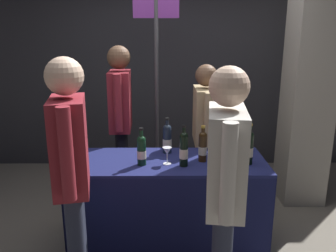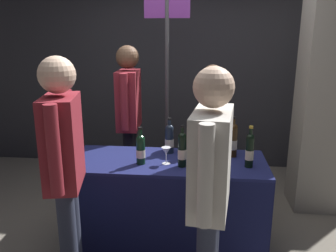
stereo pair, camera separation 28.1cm
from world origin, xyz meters
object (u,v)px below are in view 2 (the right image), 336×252
object	(u,v)px
tasting_table	(168,188)
display_bottle_0	(233,139)
wine_glass_near_vendor	(166,152)
vendor_presenter	(129,111)
concrete_pillar	(328,53)
booth_signpost	(167,77)
taster_foreground_right	(210,180)
featured_wine_bottle	(221,140)

from	to	relation	value
tasting_table	display_bottle_0	bearing A→B (deg)	15.45
wine_glass_near_vendor	vendor_presenter	xyz separation A→B (m)	(-0.48, 0.85, 0.14)
concrete_pillar	wine_glass_near_vendor	distance (m)	1.93
tasting_table	vendor_presenter	bearing A→B (deg)	122.26
display_bottle_0	concrete_pillar	bearing A→B (deg)	37.24
wine_glass_near_vendor	booth_signpost	distance (m)	1.29
taster_foreground_right	booth_signpost	distance (m)	2.05
concrete_pillar	wine_glass_near_vendor	xyz separation A→B (m)	(-1.50, -0.95, -0.75)
display_bottle_0	wine_glass_near_vendor	xyz separation A→B (m)	(-0.55, -0.23, -0.05)
tasting_table	wine_glass_near_vendor	size ratio (longest dim) A/B	11.62
featured_wine_bottle	wine_glass_near_vendor	size ratio (longest dim) A/B	2.20
display_bottle_0	wine_glass_near_vendor	bearing A→B (deg)	-157.32
featured_wine_bottle	display_bottle_0	bearing A→B (deg)	-33.01
concrete_pillar	display_bottle_0	bearing A→B (deg)	-142.76
featured_wine_bottle	display_bottle_0	size ratio (longest dim) A/B	0.88
concrete_pillar	display_bottle_0	xyz separation A→B (m)	(-0.95, -0.72, -0.70)
tasting_table	booth_signpost	world-z (taller)	booth_signpost
concrete_pillar	display_bottle_0	world-z (taller)	concrete_pillar
tasting_table	wine_glass_near_vendor	xyz separation A→B (m)	(-0.01, -0.08, 0.36)
featured_wine_bottle	display_bottle_0	xyz separation A→B (m)	(0.10, -0.07, 0.02)
concrete_pillar	featured_wine_bottle	size ratio (longest dim) A/B	10.57
taster_foreground_right	booth_signpost	world-z (taller)	booth_signpost
vendor_presenter	taster_foreground_right	distance (m)	1.81
featured_wine_bottle	vendor_presenter	size ratio (longest dim) A/B	0.18
concrete_pillar	wine_glass_near_vendor	size ratio (longest dim) A/B	23.21
booth_signpost	vendor_presenter	bearing A→B (deg)	-136.48
wine_glass_near_vendor	booth_signpost	world-z (taller)	booth_signpost
tasting_table	wine_glass_near_vendor	distance (m)	0.37
display_bottle_0	vendor_presenter	world-z (taller)	vendor_presenter
display_bottle_0	taster_foreground_right	xyz separation A→B (m)	(-0.22, -1.00, 0.06)
tasting_table	booth_signpost	size ratio (longest dim) A/B	0.75
display_bottle_0	vendor_presenter	bearing A→B (deg)	149.02
featured_wine_bottle	display_bottle_0	world-z (taller)	display_bottle_0
concrete_pillar	taster_foreground_right	size ratio (longest dim) A/B	1.98
featured_wine_bottle	booth_signpost	size ratio (longest dim) A/B	0.14
display_bottle_0	booth_signpost	xyz separation A→B (m)	(-0.67, 0.97, 0.41)
booth_signpost	wine_glass_near_vendor	bearing A→B (deg)	-84.75
featured_wine_bottle	booth_signpost	world-z (taller)	booth_signpost
tasting_table	taster_foreground_right	xyz separation A→B (m)	(0.33, -0.85, 0.47)
vendor_presenter	tasting_table	bearing A→B (deg)	29.65
tasting_table	concrete_pillar	bearing A→B (deg)	30.25
featured_wine_bottle	taster_foreground_right	world-z (taller)	taster_foreground_right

